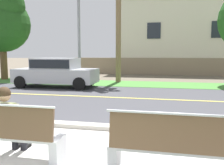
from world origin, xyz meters
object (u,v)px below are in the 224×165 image
Objects in this scene: streetlamp at (80,16)px; shade_tree_far_left at (2,20)px; seated_person_olive at (9,119)px; bench_left at (4,134)px; car_silver_near at (56,71)px; bench_right at (177,148)px.

streetlamp reaches higher than shade_tree_far_left.
seated_person_olive is 11.13m from streetlamp.
bench_left is 9.09m from car_silver_near.
bench_right is 1.60× the size of seated_person_olive.
shade_tree_far_left is (-10.91, 11.29, 3.53)m from bench_right.
shade_tree_far_left is at bearing 134.01° from bench_right.
car_silver_near reaches higher than seated_person_olive.
bench_left is 11.36m from streetlamp.
shade_tree_far_left reaches higher than seated_person_olive.
car_silver_near is (-3.06, 8.55, 0.39)m from bench_left.
bench_left is 0.29× the size of streetlamp.
streetlamp reaches higher than car_silver_near.
car_silver_near is at bearing 124.46° from bench_right.
car_silver_near is at bearing -28.54° from shade_tree_far_left.
streetlamp is at bearing 102.84° from seated_person_olive.
bench_right is 0.33× the size of shade_tree_far_left.
bench_left is 1.00× the size of bench_right.
bench_right is at bearing 0.00° from bench_left.
car_silver_near is (-5.87, 8.55, 0.39)m from bench_right.
streetlamp is (-2.39, 10.54, 3.49)m from bench_left.
bench_left is at bearing -77.25° from streetlamp.
bench_left is at bearing 180.00° from bench_right.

